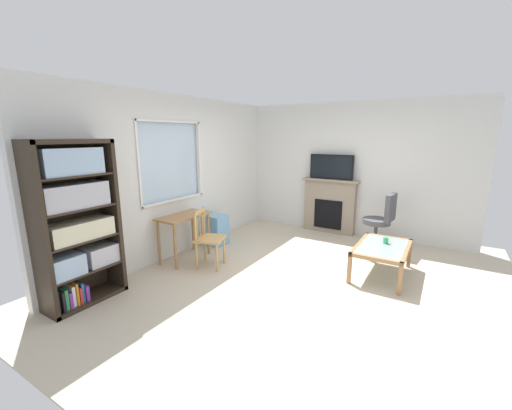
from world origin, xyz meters
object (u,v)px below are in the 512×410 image
Objects in this scene: wooden_chair at (208,238)px; coffee_table at (382,250)px; fireplace at (330,206)px; plastic_drawer_unit at (215,229)px; tv at (331,167)px; desk_under_window at (184,223)px; office_chair at (382,218)px; sippy_cup at (386,240)px; bookshelf at (75,220)px.

wooden_chair reaches higher than coffee_table.
fireplace is 1.07× the size of coffee_table.
tv is at bearing -40.52° from plastic_drawer_unit.
fireplace is at bearing -29.37° from desk_under_window.
plastic_drawer_unit is 0.63× the size of tv.
wooden_chair is 0.90× the size of office_chair.
sippy_cup is at bearing -7.06° from coffee_table.
bookshelf is at bearing 144.76° from office_chair.
coffee_table is 0.17m from sippy_cup.
office_chair is 11.11× the size of sippy_cup.
fireplace is at bearing 0.00° from tv.
office_chair is (-0.45, -1.11, -0.81)m from tv.
fireplace reaches higher than desk_under_window.
sippy_cup is (2.81, -2.97, -0.54)m from bookshelf.
bookshelf is at bearing 159.41° from tv.
bookshelf is 1.70× the size of fireplace.
coffee_table is at bearing -47.81° from bookshelf.
tv is at bearing -20.59° from bookshelf.
wooden_chair is 2.57m from coffee_table.
wooden_chair is 2.89m from fireplace.
fireplace reaches higher than wooden_chair.
plastic_drawer_unit is at bearing 96.57° from sippy_cup.
tv is 0.88× the size of office_chair.
coffee_table is (-1.64, -1.34, -0.18)m from fireplace.
fireplace is 2.13m from coffee_table.
desk_under_window is 9.63× the size of sippy_cup.
tv is 2.32m from coffee_table.
bookshelf is at bearing 176.29° from desk_under_window.
office_chair is at bearing 11.09° from coffee_table.
fireplace is 1.14× the size of office_chair.
fireplace is at bearing -20.51° from bookshelf.
coffee_table is at bearing -140.85° from fireplace.
wooden_chair is at bearing 117.22° from sippy_cup.
tv reaches higher than plastic_drawer_unit.
desk_under_window is at bearing 86.45° from wooden_chair.
plastic_drawer_unit is 6.20× the size of sippy_cup.
bookshelf is 4.74m from office_chair.
plastic_drawer_unit is (0.84, 0.05, -0.33)m from desk_under_window.
sippy_cup is at bearing -46.56° from bookshelf.
tv is 2.20m from sippy_cup.
fireplace reaches higher than sippy_cup.
bookshelf is 1.69m from desk_under_window.
plastic_drawer_unit is at bearing 139.76° from fireplace.
sippy_cup is at bearing -138.07° from fireplace.
desk_under_window is (1.64, -0.11, -0.42)m from bookshelf.
bookshelf is at bearing 178.70° from plastic_drawer_unit.
bookshelf is 4.64m from fireplace.
plastic_drawer_unit is at bearing -1.30° from bookshelf.
desk_under_window is 3.08m from fireplace.
desk_under_window is 0.98× the size of tv.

